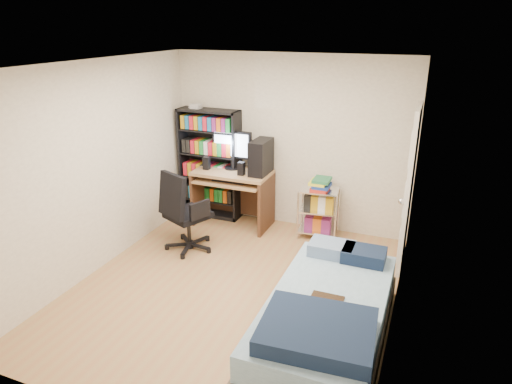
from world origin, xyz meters
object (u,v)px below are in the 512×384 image
at_px(computer_desk, 241,176).
at_px(bed, 326,318).
at_px(office_chair, 186,225).
at_px(media_shelf, 210,163).

relative_size(computer_desk, bed, 0.66).
distance_m(computer_desk, office_chair, 1.17).
distance_m(media_shelf, office_chair, 1.30).
distance_m(media_shelf, bed, 3.42).
xyz_separation_m(computer_desk, office_chair, (-0.35, -1.04, -0.41)).
xyz_separation_m(media_shelf, bed, (2.41, -2.36, -0.59)).
bearing_deg(media_shelf, bed, -44.31).
bearing_deg(office_chair, media_shelf, 124.66).
relative_size(media_shelf, bed, 0.81).
xyz_separation_m(media_shelf, computer_desk, (0.58, -0.14, -0.10)).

